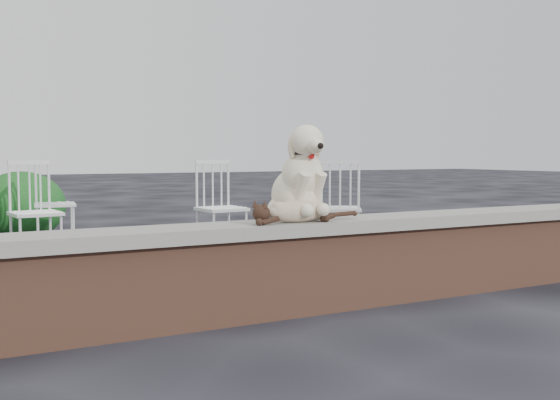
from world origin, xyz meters
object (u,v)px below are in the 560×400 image
chair_c (339,207)px  cat (297,210)px  chair_b (222,207)px  dog (297,172)px  chair_e (55,203)px  chair_a (35,211)px

chair_c → cat: bearing=82.2°
cat → chair_b: size_ratio=0.98×
chair_c → dog: bearing=81.5°
cat → chair_e: 4.03m
chair_e → chair_c: bearing=-121.6°
chair_a → chair_b: 1.75m
chair_c → chair_a: (-2.75, 0.91, 0.00)m
chair_c → chair_b: (-1.04, 0.56, 0.00)m
chair_e → dog: bearing=-159.9°
chair_c → chair_e: (-2.40, 1.95, 0.00)m
dog → cat: size_ratio=0.67×
cat → chair_a: size_ratio=0.98×
chair_e → chair_a: (-0.35, -1.05, 0.00)m
chair_c → chair_a: bearing=13.3°
chair_e → chair_b: 1.95m
dog → chair_e: size_ratio=0.65×
chair_b → chair_e: bearing=130.0°
chair_e → chair_b: same height
chair_a → chair_b: size_ratio=1.00×
dog → chair_c: dog is taller
chair_e → chair_b: (1.37, -1.39, 0.00)m
chair_c → chair_e: size_ratio=1.00×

